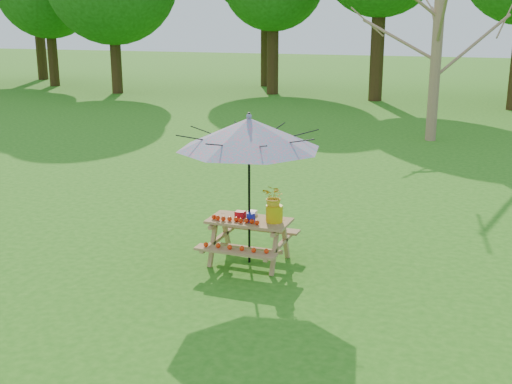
% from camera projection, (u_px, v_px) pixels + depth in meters
% --- Properties ---
extents(ground, '(120.00, 120.00, 0.00)m').
position_uv_depth(ground, '(60.00, 321.00, 7.73)').
color(ground, '#297115').
rests_on(ground, ground).
extents(picnic_table, '(1.20, 1.32, 0.67)m').
position_uv_depth(picnic_table, '(249.00, 242.00, 9.52)').
color(picnic_table, '#AA7F4D').
rests_on(picnic_table, ground).
extents(patio_umbrella, '(2.48, 2.48, 2.25)m').
position_uv_depth(patio_umbrella, '(249.00, 134.00, 9.10)').
color(patio_umbrella, black).
rests_on(patio_umbrella, ground).
extents(produce_bins, '(0.35, 0.42, 0.13)m').
position_uv_depth(produce_bins, '(248.00, 215.00, 9.46)').
color(produce_bins, '#B70E1B').
rests_on(produce_bins, picnic_table).
extents(tomatoes_row, '(0.77, 0.13, 0.07)m').
position_uv_depth(tomatoes_row, '(235.00, 220.00, 9.31)').
color(tomatoes_row, red).
rests_on(tomatoes_row, picnic_table).
extents(flower_bucket, '(0.41, 0.38, 0.56)m').
position_uv_depth(flower_bucket, '(274.00, 202.00, 9.25)').
color(flower_bucket, gold).
rests_on(flower_bucket, picnic_table).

